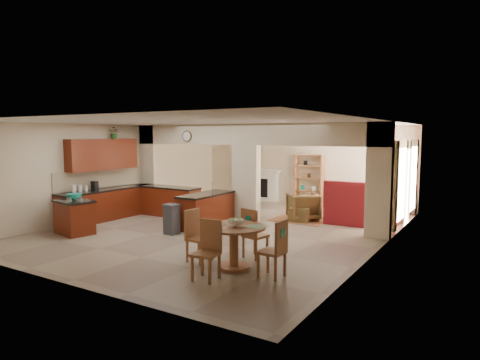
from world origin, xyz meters
The scene contains 39 objects.
floor centered at (0.00, 0.00, 0.00)m, with size 10.00×10.00×0.00m, color #85745C.
ceiling centered at (0.00, 0.00, 2.80)m, with size 10.00×10.00×0.00m, color white.
wall_back centered at (0.00, 5.00, 1.40)m, with size 8.00×8.00×0.00m, color beige.
wall_front centered at (0.00, -5.00, 1.40)m, with size 8.00×8.00×0.00m, color beige.
wall_left centered at (-4.00, 0.00, 1.40)m, with size 10.00×10.00×0.00m, color beige.
wall_right centered at (4.00, 0.00, 1.40)m, with size 10.00×10.00×0.00m, color beige.
partition_left_pier centered at (-3.70, 1.00, 1.40)m, with size 0.60×0.25×2.80m, color beige.
partition_center_pier centered at (0.00, 1.00, 1.10)m, with size 0.80×0.25×2.20m, color beige.
partition_right_pier centered at (3.70, 1.00, 1.40)m, with size 0.60×0.25×2.80m, color beige.
partition_header centered at (0.00, 1.00, 2.50)m, with size 8.00×0.25×0.60m, color beige.
kitchen_counter centered at (-3.26, -0.25, 0.46)m, with size 2.52×3.29×1.48m.
upper_cabinets centered at (-3.82, -0.80, 1.92)m, with size 0.35×2.40×0.90m, color #481608.
peninsula centered at (-0.60, -0.11, 0.46)m, with size 0.70×1.85×0.91m.
wall_clock centered at (-2.00, 0.85, 2.45)m, with size 0.34×0.34×0.03m, color #52361B.
rug centered at (1.20, 2.10, 0.01)m, with size 1.60×1.30×0.01m, color brown.
fireplace centered at (-1.60, 4.83, 0.61)m, with size 1.60×0.35×1.20m.
shelving_unit centered at (0.35, 4.82, 0.90)m, with size 1.00×0.32×1.80m, color brown.
window_a centered at (3.97, 2.30, 1.20)m, with size 0.02×0.90×1.90m, color white.
window_b centered at (3.97, 4.00, 1.20)m, with size 0.02×0.90×1.90m, color white.
glazed_door centered at (3.97, 3.15, 1.05)m, with size 0.02×0.70×2.10m, color white.
drape_a_left centered at (3.93, 1.70, 1.20)m, with size 0.10×0.28×2.30m, color #44231B.
drape_a_right centered at (3.93, 2.90, 1.20)m, with size 0.10×0.28×2.30m, color #44231B.
drape_b_left centered at (3.93, 3.40, 1.20)m, with size 0.10×0.28×2.30m, color #44231B.
drape_b_right centered at (3.93, 4.60, 1.20)m, with size 0.10×0.28×2.30m, color #44231B.
ceiling_fan centered at (1.50, 3.00, 2.56)m, with size 1.00×1.00×0.10m, color white.
kitchen_island centered at (-2.93, -2.54, 0.43)m, with size 1.10×0.88×0.85m.
teal_bowl centered at (-2.93, -2.52, 0.94)m, with size 0.36×0.36×0.17m, color #13856F.
trash_can centered at (-0.82, -1.29, 0.35)m, with size 0.33×0.28×0.70m, color #313033.
dining_table centered at (2.01, -2.83, 0.53)m, with size 1.19×1.19×0.81m.
fruit_bowl centered at (2.07, -2.86, 0.89)m, with size 0.29×0.29×0.15m, color #80C029.
sofa centered at (3.30, 3.58, 0.42)m, with size 1.11×2.85×0.83m, color maroon.
chaise centered at (2.59, 2.39, 0.24)m, with size 1.22×1.00×0.49m, color maroon.
armchair centered at (1.29, 2.12, 0.39)m, with size 0.84×0.86×0.79m, color maroon.
ottoman centered at (1.30, 1.90, 0.20)m, with size 0.56×0.56×0.41m, color maroon.
plant centered at (-3.82, -0.33, 2.55)m, with size 0.33×0.28×0.36m, color #1F5516.
chair_north centered at (1.98, -2.07, 0.55)m, with size 0.50×0.50×1.02m.
chair_east centered at (2.92, -2.90, 0.55)m, with size 0.44×0.43×1.02m.
chair_south centered at (1.92, -3.53, 0.55)m, with size 0.46×0.46×1.02m.
chair_west centered at (1.10, -2.80, 0.55)m, with size 0.45×0.45×1.02m.
Camera 1 is at (6.16, -9.40, 2.48)m, focal length 32.00 mm.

